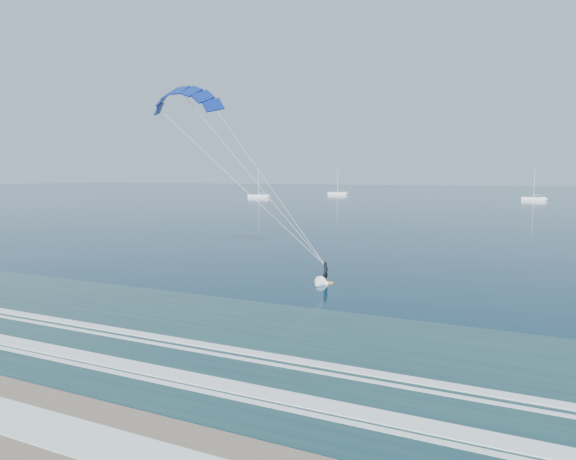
# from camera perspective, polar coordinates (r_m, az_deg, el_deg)

# --- Properties ---
(kitesurfer_rig) EXTENTS (14.04, 9.11, 16.86)m
(kitesurfer_rig) POSITION_cam_1_polar(r_m,az_deg,el_deg) (41.24, -3.70, 5.48)
(kitesurfer_rig) COLOR gold
(kitesurfer_rig) RESTS_ON ground
(sailboat_0) EXTENTS (8.76, 2.40, 11.91)m
(sailboat_0) POSITION_cam_1_polar(r_m,az_deg,el_deg) (205.95, -3.28, 3.81)
(sailboat_0) COLOR white
(sailboat_0) RESTS_ON ground
(sailboat_1) EXTENTS (8.63, 2.40, 11.85)m
(sailboat_1) POSITION_cam_1_polar(r_m,az_deg,el_deg) (234.84, 5.51, 4.08)
(sailboat_1) COLOR white
(sailboat_1) RESTS_ON ground
(sailboat_2) EXTENTS (7.84, 2.40, 11.00)m
(sailboat_2) POSITION_cam_1_polar(r_m,az_deg,el_deg) (202.58, 25.61, 3.18)
(sailboat_2) COLOR white
(sailboat_2) RESTS_ON ground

